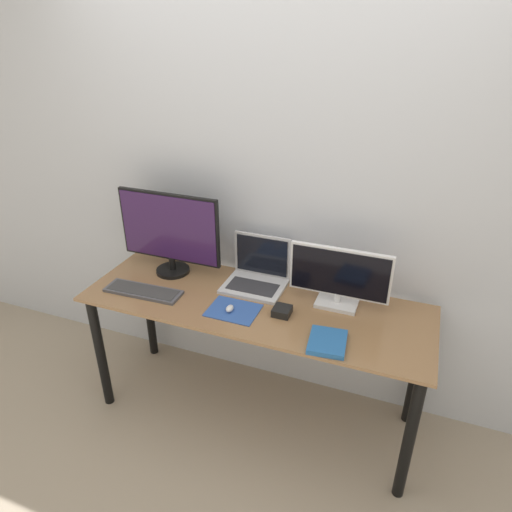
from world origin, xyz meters
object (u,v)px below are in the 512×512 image
(monitor_right, at_px, (339,277))
(keyboard, at_px, (143,291))
(power_brick, at_px, (282,311))
(monitor_left, at_px, (170,232))
(mouse, at_px, (230,308))
(laptop, at_px, (257,273))
(book, at_px, (327,342))

(monitor_right, bearing_deg, keyboard, -165.43)
(monitor_right, relative_size, power_brick, 5.54)
(monitor_left, relative_size, monitor_right, 1.19)
(mouse, bearing_deg, laptop, 84.36)
(keyboard, xyz_separation_m, power_brick, (0.78, 0.07, 0.01))
(keyboard, bearing_deg, book, -4.39)
(monitor_right, height_order, book, monitor_right)
(monitor_left, bearing_deg, keyboard, -97.29)
(mouse, bearing_deg, monitor_right, 27.94)
(monitor_right, bearing_deg, book, -85.10)
(keyboard, distance_m, mouse, 0.52)
(power_brick, bearing_deg, keyboard, -174.56)
(mouse, distance_m, power_brick, 0.27)
(keyboard, distance_m, book, 1.05)
(monitor_left, bearing_deg, book, -18.79)
(monitor_right, distance_m, mouse, 0.58)
(laptop, bearing_deg, monitor_right, -6.27)
(keyboard, relative_size, book, 2.00)
(book, bearing_deg, monitor_left, 161.21)
(monitor_right, height_order, power_brick, monitor_right)
(laptop, distance_m, mouse, 0.32)
(laptop, bearing_deg, book, -38.57)
(monitor_left, xyz_separation_m, mouse, (0.48, -0.26, -0.24))
(mouse, bearing_deg, monitor_left, 151.43)
(mouse, bearing_deg, power_brick, 16.03)
(mouse, xyz_separation_m, book, (0.53, -0.08, -0.01))
(monitor_right, xyz_separation_m, book, (0.03, -0.34, -0.15))
(mouse, bearing_deg, book, -8.67)
(keyboard, bearing_deg, laptop, 29.84)
(laptop, height_order, book, laptop)
(keyboard, bearing_deg, monitor_left, 82.71)
(power_brick, bearing_deg, mouse, -163.97)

